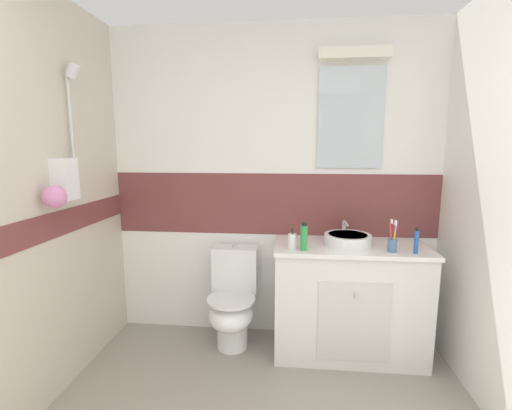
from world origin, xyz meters
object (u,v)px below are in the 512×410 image
at_px(sink_basin, 348,239).
at_px(soap_dispenser, 292,241).
at_px(toothbrush_cup, 392,243).
at_px(shampoo_bottle_tall, 304,237).
at_px(toothpaste_tube_upright, 416,241).
at_px(toilet, 233,301).

relative_size(sink_basin, soap_dispenser, 2.53).
xyz_separation_m(toothbrush_cup, shampoo_bottle_tall, (-0.60, -0.02, 0.03)).
bearing_deg(soap_dispenser, toothpaste_tube_upright, -1.69).
xyz_separation_m(soap_dispenser, shampoo_bottle_tall, (0.08, -0.02, 0.04)).
relative_size(toothbrush_cup, shampoo_bottle_tall, 1.17).
bearing_deg(soap_dispenser, toothbrush_cup, -0.03).
distance_m(toothpaste_tube_upright, shampoo_bottle_tall, 0.75).
height_order(soap_dispenser, shampoo_bottle_tall, shampoo_bottle_tall).
bearing_deg(toothpaste_tube_upright, shampoo_bottle_tall, 179.78).
relative_size(sink_basin, shampoo_bottle_tall, 1.97).
bearing_deg(shampoo_bottle_tall, toilet, 160.63).
relative_size(sink_basin, toothpaste_tube_upright, 2.16).
bearing_deg(toilet, shampoo_bottle_tall, -19.37).
height_order(toothbrush_cup, shampoo_bottle_tall, toothbrush_cup).
height_order(sink_basin, soap_dispenser, same).
xyz_separation_m(sink_basin, toothpaste_tube_upright, (0.42, -0.17, 0.04)).
height_order(toilet, shampoo_bottle_tall, shampoo_bottle_tall).
height_order(sink_basin, toilet, sink_basin).
xyz_separation_m(sink_basin, shampoo_bottle_tall, (-0.32, -0.16, 0.05)).
bearing_deg(toothbrush_cup, toothpaste_tube_upright, -9.23).
height_order(soap_dispenser, toothpaste_tube_upright, toothpaste_tube_upright).
distance_m(sink_basin, toothpaste_tube_upright, 0.46).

